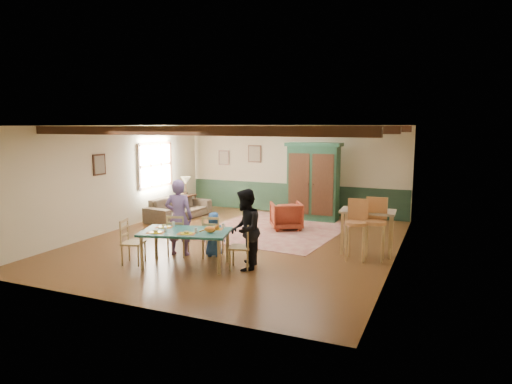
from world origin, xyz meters
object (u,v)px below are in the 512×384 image
at_px(dining_table, 186,249).
at_px(armoire, 313,182).
at_px(counter_table, 367,232).
at_px(dining_chair_far_left, 178,235).
at_px(armchair, 286,216).
at_px(bar_stool_left, 356,230).
at_px(bar_stool_right, 375,230).
at_px(person_child, 214,234).
at_px(dining_chair_far_right, 213,236).
at_px(dining_chair_end_left, 133,242).
at_px(dining_chair_end_right, 240,246).
at_px(table_lamp, 186,186).
at_px(cat, 210,229).
at_px(person_woman, 245,230).
at_px(person_man, 179,217).
at_px(sofa, 179,208).
at_px(end_table, 186,204).

relative_size(dining_table, armoire, 0.76).
height_order(armoire, counter_table, armoire).
distance_m(dining_chair_far_left, armchair, 3.43).
distance_m(bar_stool_left, bar_stool_right, 0.38).
bearing_deg(person_child, dining_chair_far_right, 90.00).
bearing_deg(counter_table, dining_chair_end_left, -148.12).
height_order(dining_chair_end_left, counter_table, counter_table).
bearing_deg(dining_chair_end_right, dining_chair_end_left, -90.00).
distance_m(table_lamp, counter_table, 6.27).
bearing_deg(armchair, bar_stool_right, 113.19).
height_order(armchair, bar_stool_left, bar_stool_left).
height_order(cat, table_lamp, table_lamp).
distance_m(dining_chair_end_left, armchair, 4.39).
xyz_separation_m(cat, table_lamp, (-3.30, 4.46, 0.09)).
relative_size(person_woman, cat, 4.58).
bearing_deg(bar_stool_left, dining_table, -152.08).
bearing_deg(dining_table, person_man, 131.19).
height_order(dining_table, armoire, armoire).
relative_size(dining_chair_far_right, counter_table, 0.79).
bearing_deg(counter_table, dining_chair_end_right, -135.30).
distance_m(dining_table, dining_chair_end_right, 1.07).
distance_m(person_child, cat, 0.90).
xyz_separation_m(dining_chair_end_right, table_lamp, (-3.82, 4.22, 0.43)).
xyz_separation_m(armoire, sofa, (-3.65, -1.37, -0.79)).
bearing_deg(cat, sofa, 115.00).
bearing_deg(dining_chair_far_left, armchair, -126.27).
height_order(counter_table, bar_stool_right, bar_stool_right).
distance_m(dining_chair_end_right, bar_stool_left, 2.39).
bearing_deg(end_table, armchair, -12.03).
bearing_deg(sofa, cat, -134.49).
xyz_separation_m(person_woman, bar_stool_left, (1.82, 1.40, -0.15)).
bearing_deg(sofa, person_child, -131.30).
bearing_deg(person_child, dining_chair_far_left, 5.71).
distance_m(person_woman, armchair, 3.50).
xyz_separation_m(dining_chair_far_right, bar_stool_left, (2.75, 0.96, 0.17)).
bearing_deg(dining_chair_end_right, counter_table, 120.08).
bearing_deg(bar_stool_right, dining_chair_far_left, -164.40).
bearing_deg(cat, end_table, 111.93).
bearing_deg(dining_chair_far_right, bar_stool_right, -175.17).
relative_size(person_woman, counter_table, 1.36).
bearing_deg(dining_chair_far_left, person_man, -90.00).
xyz_separation_m(dining_chair_far_left, cat, (1.05, -0.51, 0.34)).
height_order(dining_chair_far_right, person_woman, person_woman).
xyz_separation_m(person_child, counter_table, (2.90, 1.47, 0.00)).
bearing_deg(bar_stool_right, person_man, -165.46).
bearing_deg(counter_table, cat, -138.66).
relative_size(person_man, cat, 4.79).
xyz_separation_m(dining_table, person_woman, (1.12, 0.29, 0.42)).
xyz_separation_m(dining_chair_far_left, dining_chair_far_right, (0.72, 0.19, 0.00)).
distance_m(armoire, table_lamp, 3.89).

